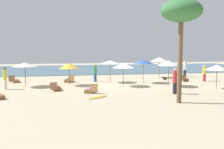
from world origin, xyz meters
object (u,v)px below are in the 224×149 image
Objects in this scene: umbrella_1 at (69,66)px; person_3 at (5,78)px; lounger_2 at (182,79)px; person_2 at (175,81)px; umbrella_0 at (169,63)px; lounger_3 at (69,80)px; lounger_1 at (91,90)px; person_4 at (185,69)px; dog at (165,78)px; umbrella_2 at (159,59)px; surfboard at (98,97)px; umbrella_4 at (143,61)px; umbrella_3 at (217,67)px; person_0 at (204,73)px; umbrella_7 at (110,62)px; palm_3 at (181,13)px; umbrella_6 at (123,65)px; lounger_0 at (15,81)px; person_1 at (180,67)px; lounger_4 at (56,88)px; person_5 at (95,73)px; umbrella_5 at (25,65)px.

umbrella_1 is 5.51m from person_3.
person_2 is (-3.73, -6.93, 0.82)m from lounger_2.
umbrella_0 is 1.34× the size of lounger_3.
lounger_1 is at bearing 163.85° from person_2.
person_4 is 2.96× the size of dog.
lounger_1 is at bearing -137.00° from umbrella_2.
umbrella_4 is at bearing 50.77° from surfboard.
umbrella_3 is (3.47, -2.02, -0.27)m from umbrella_0.
person_3 reaches higher than person_0.
person_0 is at bearing 29.22° from surfboard.
umbrella_2 is 1.34× the size of lounger_3.
surfboard is at bearing -77.70° from lounger_3.
lounger_3 is (-3.96, 1.02, -1.84)m from umbrella_7.
lounger_1 is at bearing -68.07° from umbrella_1.
palm_3 is (-3.29, -12.73, 3.58)m from umbrella_2.
lounger_1 is at bearing -21.01° from person_3.
umbrella_2 is (10.06, 4.09, 0.28)m from umbrella_1.
lounger_0 is (-10.03, 4.40, -1.69)m from umbrella_6.
person_3 is (-6.86, 2.64, 0.78)m from lounger_1.
lounger_3 is at bearing 33.48° from person_3.
lounger_2 is (4.40, 0.90, -1.92)m from umbrella_4.
umbrella_3 is 1.23× the size of person_0.
person_1 reaches higher than person_2.
umbrella_3 is 1.15× the size of lounger_2.
lounger_3 is at bearing -169.99° from umbrella_2.
lounger_4 is 0.95× the size of person_3.
lounger_1 is at bearing -165.92° from umbrella_0.
umbrella_0 is at bearing -102.72° from umbrella_2.
palm_3 reaches higher than umbrella_7.
umbrella_7 is 1.25× the size of lounger_0.
lounger_3 is 0.27× the size of palm_3.
umbrella_6 is at bearing 9.92° from lounger_4.
person_1 is at bearing 24.93° from umbrella_2.
umbrella_4 is 0.35× the size of palm_3.
umbrella_6 is 4.06m from person_5.
umbrella_0 reaches higher than umbrella_5.
person_0 is (17.45, 0.54, -1.13)m from umbrella_5.
person_2 is at bearing -103.29° from umbrella_2.
umbrella_0 is 12.70m from umbrella_5.
palm_3 is (2.04, -7.30, 3.79)m from umbrella_6.
umbrella_7 is 1.14× the size of person_4.
person_2 is 8.43m from dog.
person_4 is 1.10× the size of surfboard.
person_1 is at bearing 68.34° from lounger_2.
umbrella_1 is at bearing -162.79° from person_4.
lounger_1 is 0.97× the size of person_5.
umbrella_3 is 0.94× the size of umbrella_7.
person_1 is at bearing 64.14° from person_2.
person_2 is at bearing -16.15° from lounger_1.
person_1 is at bearing 87.76° from person_4.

